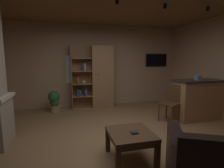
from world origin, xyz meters
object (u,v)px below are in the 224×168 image
object	(u,v)px
dining_chair	(171,100)
potted_floor_plant	(54,101)
wall_mounted_tv	(156,60)
bookshelf_cabinet	(99,77)
coffee_table	(131,137)
kitchen_bar_counter	(202,99)
table_book_0	(134,133)
tissue_box	(198,78)

from	to	relation	value
dining_chair	potted_floor_plant	xyz separation A→B (m)	(-2.92, 1.50, -0.18)
wall_mounted_tv	potted_floor_plant	bearing A→B (deg)	-172.30
bookshelf_cabinet	coffee_table	size ratio (longest dim) A/B	2.85
kitchen_bar_counter	dining_chair	xyz separation A→B (m)	(-0.88, 0.05, 0.01)
table_book_0	coffee_table	bearing A→B (deg)	121.99
potted_floor_plant	coffee_table	bearing A→B (deg)	-65.20
kitchen_bar_counter	potted_floor_plant	distance (m)	4.11
bookshelf_cabinet	potted_floor_plant	world-z (taller)	bookshelf_cabinet
potted_floor_plant	dining_chair	bearing A→B (deg)	-27.22
potted_floor_plant	bookshelf_cabinet	bearing A→B (deg)	10.83
tissue_box	table_book_0	size ratio (longest dim) A/B	1.09
bookshelf_cabinet	dining_chair	xyz separation A→B (m)	(1.52, -1.77, -0.45)
bookshelf_cabinet	coffee_table	xyz separation A→B (m)	(-0.08, -3.13, -0.62)
kitchen_bar_counter	table_book_0	size ratio (longest dim) A/B	13.56
potted_floor_plant	wall_mounted_tv	bearing A→B (deg)	7.70
tissue_box	coffee_table	bearing A→B (deg)	-150.86
bookshelf_cabinet	potted_floor_plant	xyz separation A→B (m)	(-1.40, -0.27, -0.63)
coffee_table	wall_mounted_tv	world-z (taller)	wall_mounted_tv
bookshelf_cabinet	table_book_0	distance (m)	3.23
potted_floor_plant	wall_mounted_tv	xyz separation A→B (m)	(3.55, 0.48, 1.19)
tissue_box	dining_chair	xyz separation A→B (m)	(-0.67, 0.10, -0.56)
tissue_box	table_book_0	bearing A→B (deg)	-149.39
dining_chair	wall_mounted_tv	xyz separation A→B (m)	(0.63, 1.98, 1.01)
dining_chair	table_book_0	bearing A→B (deg)	-137.80
kitchen_bar_counter	wall_mounted_tv	size ratio (longest dim) A/B	1.87
bookshelf_cabinet	wall_mounted_tv	distance (m)	2.22
coffee_table	table_book_0	xyz separation A→B (m)	(0.04, -0.06, 0.09)
tissue_box	potted_floor_plant	xyz separation A→B (m)	(-3.59, 1.60, -0.75)
tissue_box	dining_chair	size ratio (longest dim) A/B	0.13
kitchen_bar_counter	potted_floor_plant	world-z (taller)	kitchen_bar_counter
coffee_table	table_book_0	world-z (taller)	table_book_0
table_book_0	wall_mounted_tv	distance (m)	4.18
coffee_table	dining_chair	size ratio (longest dim) A/B	0.76
table_book_0	bookshelf_cabinet	bearing A→B (deg)	89.16
table_book_0	wall_mounted_tv	world-z (taller)	wall_mounted_tv
bookshelf_cabinet	tissue_box	size ratio (longest dim) A/B	16.52
coffee_table	wall_mounted_tv	distance (m)	4.18
potted_floor_plant	table_book_0	bearing A→B (deg)	-65.05
coffee_table	dining_chair	world-z (taller)	dining_chair
bookshelf_cabinet	wall_mounted_tv	size ratio (longest dim) A/B	2.47
wall_mounted_tv	coffee_table	bearing A→B (deg)	-123.63
kitchen_bar_counter	dining_chair	distance (m)	0.88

